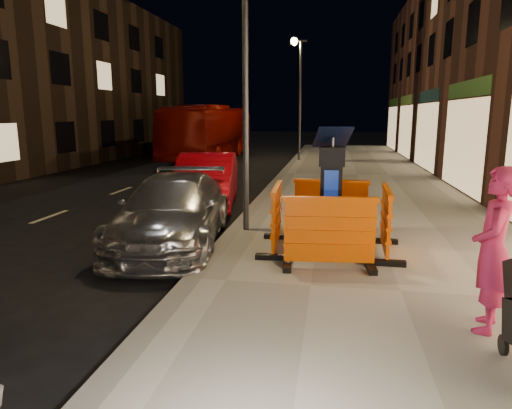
% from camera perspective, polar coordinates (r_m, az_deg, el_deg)
% --- Properties ---
extents(ground_plane, '(120.00, 120.00, 0.00)m').
position_cam_1_polar(ground_plane, '(7.01, -7.96, -10.24)').
color(ground_plane, black).
rests_on(ground_plane, ground).
extents(sidewalk, '(6.00, 60.00, 0.15)m').
position_cam_1_polar(sidewalk, '(6.76, 17.57, -10.84)').
color(sidewalk, gray).
rests_on(sidewalk, ground).
extents(kerb, '(0.30, 60.00, 0.15)m').
position_cam_1_polar(kerb, '(6.98, -7.98, -9.67)').
color(kerb, slate).
rests_on(kerb, ground).
extents(parking_kiosk, '(0.65, 0.65, 2.07)m').
position_cam_1_polar(parking_kiosk, '(8.06, 9.34, 1.32)').
color(parking_kiosk, black).
rests_on(parking_kiosk, sidewalk).
extents(barrier_front, '(1.53, 0.74, 1.15)m').
position_cam_1_polar(barrier_front, '(7.23, 9.18, -3.55)').
color(barrier_front, '#F75900').
rests_on(barrier_front, sidewalk).
extents(barrier_back, '(1.51, 0.68, 1.15)m').
position_cam_1_polar(barrier_back, '(9.08, 9.29, -0.50)').
color(barrier_back, '#F75900').
rests_on(barrier_back, sidewalk).
extents(barrier_kerbside, '(0.66, 1.50, 1.15)m').
position_cam_1_polar(barrier_kerbside, '(8.20, 2.59, -1.62)').
color(barrier_kerbside, '#F75900').
rests_on(barrier_kerbside, sidewalk).
extents(barrier_bldgside, '(0.66, 1.50, 1.15)m').
position_cam_1_polar(barrier_bldgside, '(8.20, 15.89, -2.05)').
color(barrier_bldgside, '#F75900').
rests_on(barrier_bldgside, sidewalk).
extents(car_silver, '(2.49, 4.85, 1.35)m').
position_cam_1_polar(car_silver, '(9.30, -10.17, -4.85)').
color(car_silver, '#B8B8BD').
rests_on(car_silver, ground).
extents(car_red, '(2.25, 4.62, 1.46)m').
position_cam_1_polar(car_red, '(13.05, -6.11, -0.07)').
color(car_red, '#A30611').
rests_on(car_red, ground).
extents(bus_doubledecker, '(2.68, 10.84, 3.01)m').
position_cam_1_polar(bus_doubledecker, '(26.61, -5.66, 5.73)').
color(bus_doubledecker, '#940C02').
rests_on(bus_doubledecker, ground).
extents(man, '(0.65, 0.79, 1.86)m').
position_cam_1_polar(man, '(5.69, 27.53, -5.08)').
color(man, '#BA1F4E').
rests_on(man, sidewalk).
extents(street_lamp_mid, '(0.12, 0.12, 6.00)m').
position_cam_1_polar(street_lamp_mid, '(9.39, -1.33, 14.90)').
color(street_lamp_mid, '#3F3F44').
rests_on(street_lamp_mid, sidewalk).
extents(street_lamp_far, '(0.12, 0.12, 6.00)m').
position_cam_1_polar(street_lamp_far, '(24.28, 5.53, 12.65)').
color(street_lamp_far, '#3F3F44').
rests_on(street_lamp_far, sidewalk).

